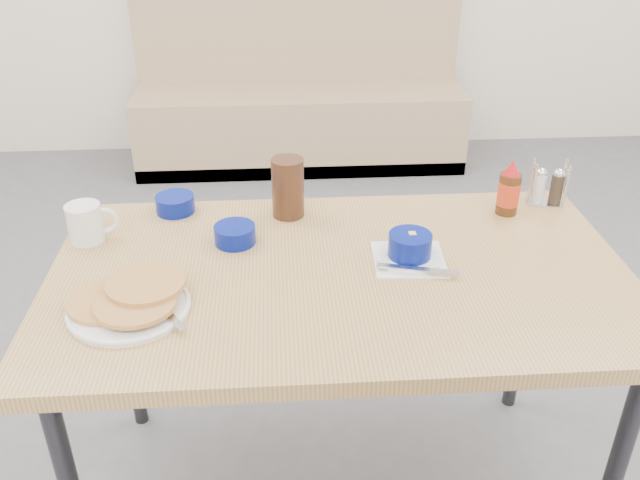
{
  "coord_description": "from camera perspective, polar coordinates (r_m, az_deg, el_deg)",
  "views": [
    {
      "loc": [
        -0.14,
        -1.12,
        1.63
      ],
      "look_at": [
        -0.05,
        0.3,
        0.82
      ],
      "focal_mm": 38.0,
      "sensor_mm": 36.0,
      "label": 1
    }
  ],
  "objects": [
    {
      "name": "dining_table",
      "position": [
        1.67,
        1.68,
        -4.37
      ],
      "size": [
        1.4,
        0.8,
        0.76
      ],
      "color": "tan",
      "rests_on": "ground"
    },
    {
      "name": "butter_bowl",
      "position": [
        1.75,
        -7.18,
        0.46
      ],
      "size": [
        0.11,
        0.11,
        0.05
      ],
      "rotation": [
        0.0,
        0.0,
        0.42
      ],
      "color": "navy",
      "rests_on": "dining_table"
    },
    {
      "name": "condiment_caddy",
      "position": [
        2.04,
        18.61,
        4.1
      ],
      "size": [
        0.12,
        0.08,
        0.13
      ],
      "rotation": [
        0.0,
        0.0,
        -0.18
      ],
      "color": "silver",
      "rests_on": "dining_table"
    },
    {
      "name": "creamer_bowl",
      "position": [
        1.93,
        -12.11,
        2.99
      ],
      "size": [
        0.11,
        0.11,
        0.05
      ],
      "rotation": [
        0.0,
        0.0,
        0.16
      ],
      "color": "navy",
      "rests_on": "dining_table"
    },
    {
      "name": "coffee_mug",
      "position": [
        1.83,
        -19.05,
        1.41
      ],
      "size": [
        0.13,
        0.09,
        0.1
      ],
      "rotation": [
        0.0,
        0.0,
        0.16
      ],
      "color": "white",
      "rests_on": "dining_table"
    },
    {
      "name": "syrup_bottle",
      "position": [
        1.94,
        15.62,
        4.02
      ],
      "size": [
        0.06,
        0.06,
        0.16
      ],
      "rotation": [
        0.0,
        0.0,
        -0.31
      ],
      "color": "#47230F",
      "rests_on": "dining_table"
    },
    {
      "name": "pancake_plate",
      "position": [
        1.55,
        -15.74,
        -5.01
      ],
      "size": [
        0.27,
        0.27,
        0.05
      ],
      "rotation": [
        0.0,
        0.0,
        0.25
      ],
      "color": "white",
      "rests_on": "dining_table"
    },
    {
      "name": "amber_tumbler",
      "position": [
        1.85,
        -2.72,
        4.43
      ],
      "size": [
        0.09,
        0.09,
        0.17
      ],
      "primitive_type": "cylinder",
      "rotation": [
        0.0,
        0.0,
        -0.05
      ],
      "color": "#3D2213",
      "rests_on": "dining_table"
    },
    {
      "name": "grits_setting",
      "position": [
        1.67,
        7.57,
        -0.77
      ],
      "size": [
        0.19,
        0.19,
        0.07
      ],
      "rotation": [
        0.0,
        0.0,
        -0.05
      ],
      "color": "white",
      "rests_on": "dining_table"
    },
    {
      "name": "booth_bench",
      "position": [
        4.12,
        -1.74,
        11.49
      ],
      "size": [
        1.9,
        0.56,
        1.22
      ],
      "color": "tan",
      "rests_on": "ground"
    }
  ]
}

